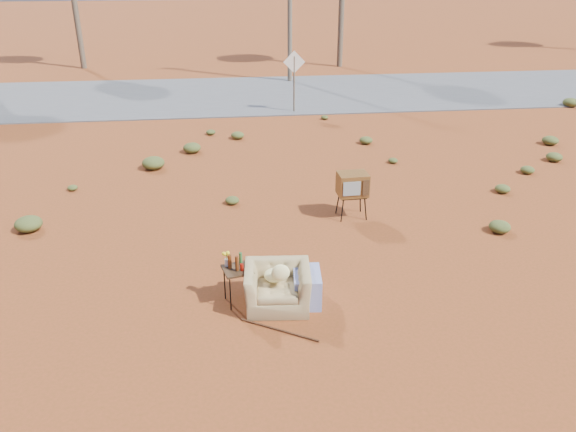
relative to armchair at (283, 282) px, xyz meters
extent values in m
plane|color=brown|center=(0.24, 0.32, -0.43)|extent=(140.00, 140.00, 0.00)
cube|color=#565659|center=(0.24, 15.32, -0.41)|extent=(140.00, 7.00, 0.04)
imported|color=#9C8355|center=(-0.09, -0.01, 0.03)|extent=(1.10, 0.76, 0.92)
ellipsoid|color=#F1E693|center=(-0.14, 0.04, 0.10)|extent=(0.33, 0.33, 0.19)
ellipsoid|color=#F1E693|center=(-0.06, -0.19, 0.28)|extent=(0.29, 0.15, 0.29)
cube|color=navy|center=(0.40, 0.05, -0.16)|extent=(0.49, 0.71, 0.54)
cube|color=black|center=(1.85, 3.21, 0.08)|extent=(0.58, 0.46, 0.03)
cylinder|color=black|center=(1.60, 3.00, -0.17)|extent=(0.03, 0.03, 0.51)
cylinder|color=black|center=(2.12, 3.03, -0.17)|extent=(0.03, 0.03, 0.51)
cylinder|color=black|center=(1.58, 3.40, -0.17)|extent=(0.03, 0.03, 0.51)
cylinder|color=black|center=(2.09, 3.42, -0.17)|extent=(0.03, 0.03, 0.51)
cube|color=brown|center=(1.85, 3.21, 0.34)|extent=(0.66, 0.52, 0.49)
cube|color=gray|center=(1.78, 2.95, 0.34)|extent=(0.38, 0.04, 0.31)
cube|color=#472D19|center=(2.08, 2.97, 0.34)|extent=(0.14, 0.03, 0.35)
cube|color=#3A2715|center=(-0.73, 0.14, 0.19)|extent=(0.54, 0.54, 0.04)
cylinder|color=black|center=(-0.85, -0.07, -0.12)|extent=(0.02, 0.02, 0.62)
cylinder|color=black|center=(-0.51, 0.01, -0.12)|extent=(0.02, 0.02, 0.62)
cylinder|color=black|center=(-0.94, 0.27, -0.12)|extent=(0.02, 0.02, 0.62)
cylinder|color=black|center=(-0.60, 0.36, -0.12)|extent=(0.02, 0.02, 0.62)
cylinder|color=#50240D|center=(-0.84, 0.16, 0.33)|extent=(0.06, 0.06, 0.23)
cylinder|color=#50240D|center=(-0.73, 0.07, 0.33)|extent=(0.06, 0.06, 0.25)
cylinder|color=#275223|center=(-0.66, 0.25, 0.32)|extent=(0.05, 0.05, 0.21)
cylinder|color=#A9170D|center=(-0.65, 0.07, 0.27)|extent=(0.06, 0.06, 0.12)
cylinder|color=silver|center=(-0.89, 0.24, 0.27)|extent=(0.07, 0.07, 0.12)
ellipsoid|color=yellow|center=(-0.89, 0.24, 0.42)|extent=(0.14, 0.14, 0.11)
cylinder|color=#472512|center=(-0.14, -0.72, -0.41)|extent=(1.14, 0.72, 0.04)
cylinder|color=brown|center=(1.74, 12.32, 0.57)|extent=(0.06, 0.06, 2.00)
cube|color=silver|center=(1.74, 12.32, 1.37)|extent=(0.78, 0.04, 0.78)
cylinder|color=brown|center=(-7.76, 22.32, 2.57)|extent=(0.28, 0.28, 6.00)
ellipsoid|color=#465023|center=(-4.96, 3.32, -0.27)|extent=(0.56, 0.56, 0.31)
ellipsoid|color=#465023|center=(4.74, 2.12, -0.31)|extent=(0.44, 0.44, 0.24)
ellipsoid|color=#465023|center=(-2.76, 6.82, -0.26)|extent=(0.60, 0.60, 0.33)
ellipsoid|color=#465023|center=(7.04, 5.32, -0.33)|extent=(0.36, 0.36, 0.20)
ellipsoid|color=#465023|center=(3.44, 8.32, -0.32)|extent=(0.40, 0.40, 0.22)
ellipsoid|color=#465023|center=(-1.26, 9.82, -0.35)|extent=(0.30, 0.30, 0.17)
camera|label=1|loc=(-0.82, -7.72, 4.78)|focal=35.00mm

